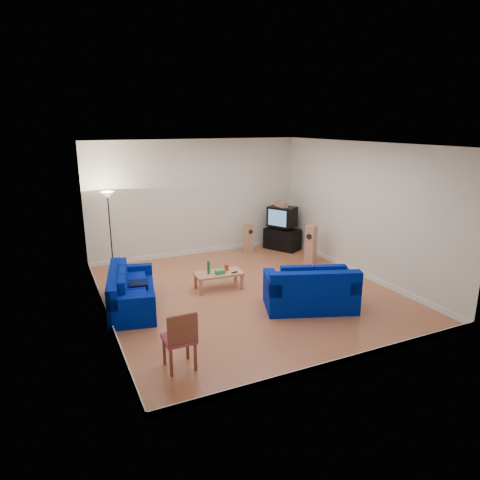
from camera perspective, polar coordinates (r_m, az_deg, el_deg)
name	(u,v)px	position (r m, az deg, el deg)	size (l,w,h in m)	color
room	(248,224)	(9.02, 1.07, 2.11)	(6.01, 6.51, 3.21)	brown
sofa_three_seat	(129,294)	(8.92, -14.52, -7.03)	(1.25, 2.14, 0.77)	#000F6E
sofa_loveseat	(311,293)	(8.70, 9.40, -6.96)	(2.01, 1.55, 0.89)	#000F6E
coffee_table	(219,275)	(9.59, -2.87, -4.65)	(1.09, 0.60, 0.38)	tan
bottle	(209,268)	(9.45, -4.20, -3.71)	(0.07, 0.07, 0.29)	#197233
tissue_box	(220,272)	(9.47, -2.67, -4.28)	(0.22, 0.12, 0.09)	green
red_canister	(227,267)	(9.68, -1.81, -3.68)	(0.10, 0.10, 0.14)	red
remote	(235,272)	(9.55, -0.73, -4.32)	(0.15, 0.05, 0.02)	black
tv_stand	(282,239)	(12.66, 5.65, 0.14)	(0.99, 0.55, 0.61)	black
av_receiver	(281,228)	(12.57, 5.55, 1.66)	(0.38, 0.31, 0.09)	black
television	(282,216)	(12.51, 5.63, 3.15)	(0.83, 0.91, 0.57)	black
centre_speaker	(281,204)	(12.42, 5.51, 4.76)	(0.43, 0.17, 0.15)	tan
speaker_left	(248,238)	(12.21, 1.11, 0.29)	(0.22, 0.29, 0.88)	tan
speaker_right	(311,244)	(11.49, 9.43, -0.53)	(0.38, 0.36, 1.01)	tan
floor_lamp	(108,206)	(10.85, -17.15, 4.35)	(0.34, 0.34, 2.02)	black
dining_chair	(180,337)	(6.56, -7.97, -12.74)	(0.46, 0.46, 0.96)	brown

